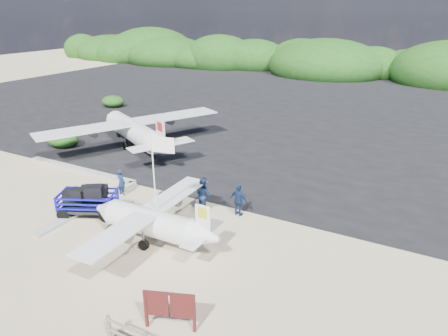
# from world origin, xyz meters

# --- Properties ---
(ground) EXTENTS (160.00, 160.00, 0.00)m
(ground) POSITION_xyz_m (0.00, 0.00, 0.00)
(ground) COLOR beige
(asphalt_apron) EXTENTS (90.00, 50.00, 0.04)m
(asphalt_apron) POSITION_xyz_m (0.00, 30.00, 0.00)
(asphalt_apron) COLOR #B2B2B2
(asphalt_apron) RESTS_ON ground
(lagoon) EXTENTS (9.00, 7.00, 0.40)m
(lagoon) POSITION_xyz_m (-9.00, 1.50, 0.00)
(lagoon) COLOR #B2B2B2
(lagoon) RESTS_ON ground
(vegetation_band) EXTENTS (124.00, 8.00, 4.40)m
(vegetation_band) POSITION_xyz_m (0.00, 55.00, 0.00)
(vegetation_band) COLOR #B2B2B2
(vegetation_band) RESTS_ON ground
(baggage_cart) EXTENTS (3.47, 2.83, 1.51)m
(baggage_cart) POSITION_xyz_m (-3.88, 0.82, 0.00)
(baggage_cart) COLOR #0E0ED5
(baggage_cart) RESTS_ON ground
(flagpole) EXTENTS (1.09, 0.61, 5.14)m
(flagpole) POSITION_xyz_m (0.78, 0.48, 0.00)
(flagpole) COLOR white
(flagpole) RESTS_ON ground
(signboard) EXTENTS (1.78, 0.79, 1.51)m
(signboard) POSITION_xyz_m (4.41, -3.68, 0.00)
(signboard) COLOR #4E1816
(signboard) RESTS_ON ground
(crew_a) EXTENTS (0.60, 0.43, 1.54)m
(crew_a) POSITION_xyz_m (-4.08, 3.51, 0.77)
(crew_a) COLOR navy
(crew_a) RESTS_ON ground
(crew_b) EXTENTS (1.15, 1.05, 1.93)m
(crew_b) POSITION_xyz_m (1.10, 3.97, 0.97)
(crew_b) COLOR navy
(crew_b) RESTS_ON ground
(crew_c) EXTENTS (1.06, 0.59, 1.72)m
(crew_c) POSITION_xyz_m (2.90, 4.45, 0.86)
(crew_c) COLOR navy
(crew_c) RESTS_ON ground
(aircraft_small) EXTENTS (6.93, 6.93, 2.45)m
(aircraft_small) POSITION_xyz_m (-11.66, 37.92, 0.00)
(aircraft_small) COLOR #B2B2B2
(aircraft_small) RESTS_ON ground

